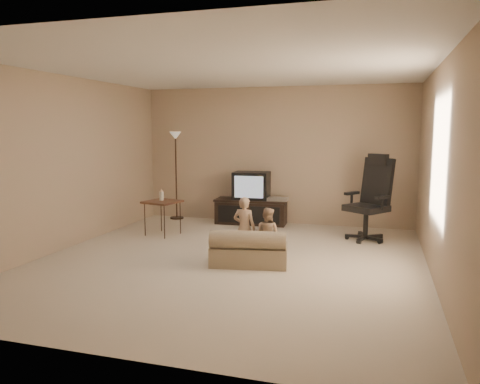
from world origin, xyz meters
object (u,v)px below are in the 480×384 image
at_px(side_table, 162,202).
at_px(child_sofa, 249,251).
at_px(office_chair, 370,209).
at_px(toddler_right, 267,234).
at_px(floor_lamp, 176,156).
at_px(tv_stand, 252,202).
at_px(toddler_left, 244,228).

xyz_separation_m(side_table, child_sofa, (1.83, -1.29, -0.36)).
distance_m(office_chair, toddler_right, 2.06).
bearing_deg(floor_lamp, toddler_right, -44.99).
bearing_deg(tv_stand, toddler_left, -80.21).
height_order(tv_stand, toddler_right, tv_stand).
relative_size(side_table, toddler_left, 0.90).
bearing_deg(floor_lamp, child_sofa, -50.28).
bearing_deg(office_chair, toddler_right, -92.17).
bearing_deg(toddler_left, child_sofa, 122.10).
relative_size(tv_stand, floor_lamp, 0.81).
xyz_separation_m(tv_stand, floor_lamp, (-1.53, 0.06, 0.83)).
distance_m(child_sofa, toddler_left, 0.38).
distance_m(tv_stand, child_sofa, 2.68).
height_order(side_table, child_sofa, side_table).
relative_size(tv_stand, child_sofa, 1.30).
height_order(child_sofa, toddler_left, toddler_left).
xyz_separation_m(office_chair, side_table, (-3.27, -0.61, 0.06)).
bearing_deg(tv_stand, side_table, -134.96).
bearing_deg(tv_stand, toddler_right, -73.08).
bearing_deg(tv_stand, child_sofa, -78.65).
xyz_separation_m(floor_lamp, toddler_left, (2.06, -2.38, -0.81)).
relative_size(office_chair, toddler_left, 1.59).
distance_m(office_chair, child_sofa, 2.40).
bearing_deg(child_sofa, toddler_left, 107.14).
bearing_deg(child_sofa, office_chair, 42.82).
distance_m(tv_stand, toddler_right, 2.47).
relative_size(child_sofa, toddler_left, 1.24).
bearing_deg(child_sofa, toddler_right, 46.92).
relative_size(office_chair, floor_lamp, 0.80).
height_order(tv_stand, toddler_left, tv_stand).
xyz_separation_m(tv_stand, office_chair, (2.11, -0.69, 0.09)).
relative_size(side_table, toddler_right, 1.07).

